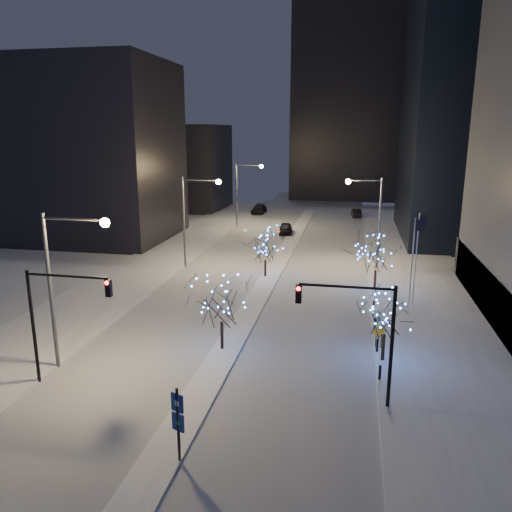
% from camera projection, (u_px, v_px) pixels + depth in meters
% --- Properties ---
extents(ground, '(160.00, 160.00, 0.00)m').
position_uv_depth(ground, '(198.00, 398.00, 28.30)').
color(ground, white).
rests_on(ground, ground).
extents(road, '(20.00, 130.00, 0.02)m').
position_uv_depth(road, '(284.00, 254.00, 61.62)').
color(road, '#B6BBC6').
rests_on(road, ground).
extents(median, '(2.00, 80.00, 0.15)m').
position_uv_depth(median, '(278.00, 264.00, 56.84)').
color(median, white).
rests_on(median, ground).
extents(east_sidewalk, '(10.00, 90.00, 0.15)m').
position_uv_depth(east_sidewalk, '(427.00, 300.00, 44.51)').
color(east_sidewalk, white).
rests_on(east_sidewalk, ground).
extents(west_sidewalk, '(8.00, 90.00, 0.15)m').
position_uv_depth(west_sidewalk, '(125.00, 282.00, 49.94)').
color(west_sidewalk, white).
rests_on(west_sidewalk, ground).
extents(filler_west_near, '(22.00, 18.00, 24.00)m').
position_uv_depth(filler_west_near, '(89.00, 152.00, 68.72)').
color(filler_west_near, black).
rests_on(filler_west_near, ground).
extents(filler_west_far, '(18.00, 16.00, 16.00)m').
position_uv_depth(filler_west_far, '(178.00, 167.00, 97.88)').
color(filler_west_far, black).
rests_on(filler_west_far, ground).
extents(horizon_block, '(24.00, 14.00, 42.00)m').
position_uv_depth(horizon_block, '(348.00, 102.00, 109.69)').
color(horizon_block, black).
rests_on(horizon_block, ground).
extents(street_lamp_w_near, '(4.40, 0.56, 10.00)m').
position_uv_depth(street_lamp_w_near, '(64.00, 271.00, 30.30)').
color(street_lamp_w_near, '#595E66').
rests_on(street_lamp_w_near, ground).
extents(street_lamp_w_mid, '(4.40, 0.56, 10.00)m').
position_uv_depth(street_lamp_w_mid, '(193.00, 210.00, 54.11)').
color(street_lamp_w_mid, '#595E66').
rests_on(street_lamp_w_mid, ground).
extents(street_lamp_w_far, '(4.40, 0.56, 10.00)m').
position_uv_depth(street_lamp_w_far, '(243.00, 186.00, 77.91)').
color(street_lamp_w_far, '#595E66').
rests_on(street_lamp_w_far, ground).
extents(street_lamp_east, '(3.90, 0.56, 10.00)m').
position_uv_depth(street_lamp_east, '(371.00, 211.00, 53.41)').
color(street_lamp_east, '#595E66').
rests_on(street_lamp_east, ground).
extents(traffic_signal_west, '(5.26, 0.43, 7.00)m').
position_uv_depth(traffic_signal_west, '(55.00, 309.00, 28.72)').
color(traffic_signal_west, black).
rests_on(traffic_signal_west, ground).
extents(traffic_signal_east, '(5.26, 0.43, 7.00)m').
position_uv_depth(traffic_signal_east, '(363.00, 325.00, 26.42)').
color(traffic_signal_east, black).
rests_on(traffic_signal_east, ground).
extents(flagpoles, '(1.35, 2.60, 8.00)m').
position_uv_depth(flagpoles, '(415.00, 255.00, 41.06)').
color(flagpoles, silver).
rests_on(flagpoles, east_sidewalk).
extents(bollards, '(0.16, 12.16, 0.90)m').
position_uv_depth(bollards, '(376.00, 334.00, 35.76)').
color(bollards, black).
rests_on(bollards, east_sidewalk).
extents(car_near, '(2.43, 4.95, 1.63)m').
position_uv_depth(car_near, '(286.00, 229.00, 73.60)').
color(car_near, black).
rests_on(car_near, ground).
extents(car_mid, '(1.97, 4.56, 1.46)m').
position_uv_depth(car_mid, '(356.00, 213.00, 88.61)').
color(car_mid, black).
rests_on(car_mid, ground).
extents(car_far, '(2.35, 5.53, 1.59)m').
position_uv_depth(car_far, '(259.00, 209.00, 92.46)').
color(car_far, black).
rests_on(car_far, ground).
extents(holiday_tree_median_near, '(5.13, 5.13, 5.31)m').
position_uv_depth(holiday_tree_median_near, '(221.00, 301.00, 33.63)').
color(holiday_tree_median_near, black).
rests_on(holiday_tree_median_near, median).
extents(holiday_tree_median_far, '(4.74, 4.74, 5.15)m').
position_uv_depth(holiday_tree_median_far, '(265.00, 245.00, 51.05)').
color(holiday_tree_median_far, black).
rests_on(holiday_tree_median_far, median).
extents(holiday_tree_plaza_near, '(4.17, 4.17, 4.56)m').
position_uv_depth(holiday_tree_plaza_near, '(385.00, 316.00, 32.01)').
color(holiday_tree_plaza_near, black).
rests_on(holiday_tree_plaza_near, east_sidewalk).
extents(holiday_tree_plaza_far, '(4.97, 4.97, 5.15)m').
position_uv_depth(holiday_tree_plaza_far, '(376.00, 255.00, 46.65)').
color(holiday_tree_plaza_far, black).
rests_on(holiday_tree_plaza_far, east_sidewalk).
extents(wayfinding_sign, '(0.65, 0.33, 3.74)m').
position_uv_depth(wayfinding_sign, '(178.00, 418.00, 22.22)').
color(wayfinding_sign, black).
rests_on(wayfinding_sign, ground).
extents(construction_sign, '(1.02, 0.29, 1.72)m').
position_uv_depth(construction_sign, '(379.00, 334.00, 34.34)').
color(construction_sign, black).
rests_on(construction_sign, east_sidewalk).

